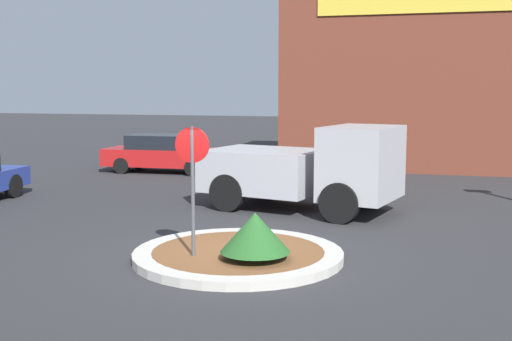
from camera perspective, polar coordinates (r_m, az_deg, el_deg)
name	(u,v)px	position (r m, az deg, el deg)	size (l,w,h in m)	color
ground_plane	(238,259)	(12.37, -1.59, -7.88)	(120.00, 120.00, 0.00)	#2D2D30
traffic_island	(238,255)	(12.34, -1.59, -7.51)	(4.01, 4.01, 0.17)	#BCB7AD
stop_sign	(192,171)	(11.71, -5.67, -0.01)	(0.65, 0.07, 2.57)	#4C4C51
island_shrub	(255,232)	(11.60, -0.08, -5.51)	(1.27, 1.27, 0.86)	brown
utility_truck	(307,169)	(16.99, 4.56, 0.18)	(5.49, 3.45, 2.29)	#B2B2B7
storefront_building	(415,79)	(27.87, 13.94, 7.91)	(10.32, 6.07, 7.23)	brown
parked_sedan_red	(163,154)	(25.06, -8.27, 1.51)	(4.66, 1.88, 1.45)	#B21919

